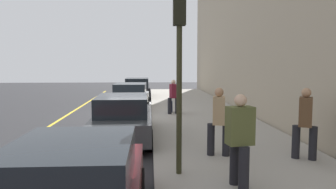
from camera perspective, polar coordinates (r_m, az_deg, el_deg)
name	(u,v)px	position (r m, az deg, el deg)	size (l,w,h in m)	color
ground_plane	(132,114)	(16.89, -6.27, -3.32)	(56.00, 56.00, 0.00)	#28282B
sidewalk	(196,112)	(17.02, 4.91, -2.98)	(28.00, 4.60, 0.15)	#A39E93
lane_stripe_centre	(69,114)	(17.36, -16.89, -3.27)	(28.00, 0.14, 0.01)	gold
snow_bank_curb	(146,114)	(16.01, -3.93, -3.38)	(7.89, 0.56, 0.22)	white
parked_car_charcoal	(123,118)	(10.98, -7.90, -4.05)	(4.72, 1.98, 1.51)	black
parked_car_silver	(131,97)	(17.55, -6.50, -0.50)	(4.20, 1.98, 1.51)	black
parked_car_black	(137,88)	(23.90, -5.37, 1.08)	(4.41, 1.92, 1.51)	black
pedestrian_burgundy_coat	(173,96)	(15.64, 0.94, -0.20)	(0.49, 0.53, 1.64)	black
pedestrian_olive_coat	(240,138)	(6.46, 12.39, -7.49)	(0.60, 0.54, 1.83)	black
pedestrian_tan_coat	(219,120)	(8.63, 8.83, -4.34)	(0.54, 0.58, 1.79)	black
pedestrian_brown_coat	(305,121)	(8.89, 22.78, -4.35)	(0.57, 0.55, 1.80)	black
traffic_light_pole	(179,51)	(7.01, 1.97, 7.55)	(0.35, 0.26, 3.90)	#2D2D19
rolling_suitcase	(170,107)	(16.24, 0.36, -2.11)	(0.34, 0.22, 0.91)	#191E38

